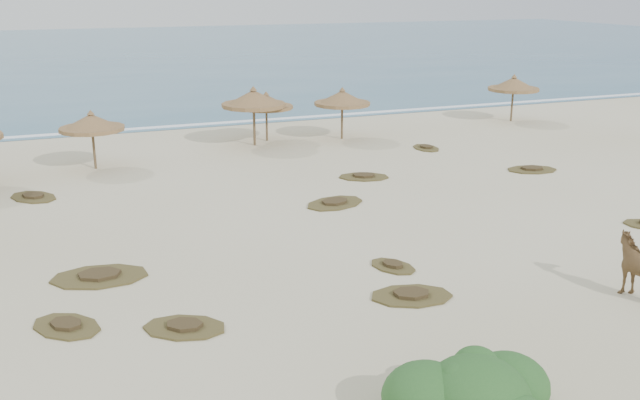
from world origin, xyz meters
The scene contains 19 objects.
ground centered at (0.00, 0.00, 0.00)m, with size 160.00×160.00×0.00m, color beige.
ocean centered at (0.00, 75.00, 0.00)m, with size 200.00×100.00×0.01m, color #285979.
foam_line centered at (0.00, 26.00, 0.00)m, with size 70.00×0.60×0.01m, color white.
palapa_2 centered at (-7.56, 17.30, 2.11)m, with size 3.29×3.29×2.72m.
palapa_3 centered at (0.62, 19.39, 2.41)m, with size 4.27×4.27×3.11m.
palapa_4 centered at (1.55, 20.24, 2.07)m, with size 3.12×3.12×2.66m.
palapa_5 centered at (5.51, 19.24, 2.19)m, with size 3.73×3.73×2.83m.
palapa_6 centered at (17.24, 20.26, 2.23)m, with size 3.22×3.22×2.88m.
bush centered at (-2.24, -5.88, 0.51)m, with size 3.50×3.08×1.57m.
scrub_0 centered at (-9.47, 1.15, 0.05)m, with size 2.24×2.33×0.16m.
scrub_1 centered at (-8.44, 4.10, 0.05)m, with size 3.05×2.24×0.16m.
scrub_2 centered at (-0.17, 1.75, 0.05)m, with size 1.53×1.82×0.16m.
scrub_3 centered at (0.62, 8.28, 0.05)m, with size 2.85×2.29×0.16m.
scrub_5 centered at (10.93, 9.82, 0.05)m, with size 2.56×1.95×0.16m.
scrub_6 centered at (-10.24, 13.33, 0.05)m, with size 2.42×2.61×0.16m.
scrub_7 centered at (3.27, 11.42, 0.05)m, with size 2.57×2.13×0.16m.
scrub_9 centered at (-0.64, -0.32, 0.05)m, with size 2.58×1.99×0.16m.
scrub_10 centered at (8.62, 15.44, 0.05)m, with size 1.29×1.89×0.16m.
scrub_11 centered at (-6.75, 0.04, 0.05)m, with size 2.49×2.19×0.16m.
Camera 1 is at (-9.33, -15.97, 8.19)m, focal length 40.00 mm.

